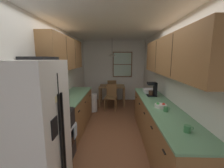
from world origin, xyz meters
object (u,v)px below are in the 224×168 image
dining_table (112,89)px  coffee_maker (153,89)px  mug_spare (188,129)px  storage_canister (63,99)px  stove_range (53,137)px  dining_chair_near (111,96)px  dish_rack (149,91)px  mug_by_coffeemaker (166,109)px  trash_bin (93,103)px  fruit_bowl (161,106)px  refrigerator (31,135)px  microwave_over_range (41,67)px  dining_chair_far (112,89)px

dining_table → coffee_maker: bearing=-63.2°
coffee_maker → mug_spare: size_ratio=2.76×
coffee_maker → mug_spare: bearing=-90.2°
storage_canister → stove_range: bearing=-89.5°
dining_table → storage_canister: storage_canister is taller
storage_canister → coffee_maker: 2.12m
stove_range → dining_chair_near: stove_range is taller
coffee_maker → dish_rack: bearing=92.7°
mug_by_coffeemaker → dining_chair_near: bearing=111.7°
trash_bin → storage_canister: storage_canister is taller
mug_spare → fruit_bowl: size_ratio=0.55×
stove_range → storage_canister: 0.78m
refrigerator → fruit_bowl: refrigerator is taller
dining_chair_near → trash_bin: bearing=-162.0°
microwave_over_range → dining_chair_far: microwave_over_range is taller
dish_rack → dining_table: bearing=120.9°
trash_bin → dish_rack: (1.70, -0.98, 0.64)m
storage_canister → dish_rack: (2.00, 1.01, -0.04)m
coffee_maker → fruit_bowl: 0.89m
stove_range → trash_bin: 2.60m
microwave_over_range → dining_chair_far: bearing=75.4°
stove_range → microwave_over_range: microwave_over_range is taller
stove_range → coffee_maker: bearing=31.7°
dining_table → dish_rack: (1.05, -1.76, 0.32)m
refrigerator → fruit_bowl: bearing=30.0°
dining_chair_near → dining_chair_far: 1.14m
mug_by_coffeemaker → mug_spare: mug_spare is taller
coffee_maker → fruit_bowl: coffee_maker is taller
storage_canister → mug_by_coffeemaker: (1.98, -0.44, -0.04)m
dining_table → mug_by_coffeemaker: mug_by_coffeemaker is taller
microwave_over_range → dining_chair_near: 3.20m
dining_chair_near → trash_bin: 0.69m
trash_bin → dish_rack: size_ratio=1.80×
trash_bin → fruit_bowl: (1.65, -2.21, 0.63)m
dining_table → mug_spare: (1.06, -3.94, 0.31)m
dining_chair_far → dish_rack: (1.09, -2.32, 0.45)m
refrigerator → mug_spare: 1.94m
stove_range → storage_canister: stove_range is taller
stove_range → trash_bin: size_ratio=1.79×
fruit_bowl → mug_spare: bearing=-86.7°
dining_chair_far → dish_rack: 2.60m
stove_range → coffee_maker: coffee_maker is taller
microwave_over_range → mug_by_coffeemaker: (2.08, 0.14, -0.74)m
dining_chair_near → dining_chair_far: bearing=90.8°
refrigerator → mug_spare: refrigerator is taller
refrigerator → dining_chair_near: 3.63m
microwave_over_range → fruit_bowl: 2.22m
microwave_over_range → mug_by_coffeemaker: microwave_over_range is taller
dining_chair_far → microwave_over_range: bearing=-104.6°
trash_bin → mug_by_coffeemaker: (1.68, -2.44, 0.64)m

